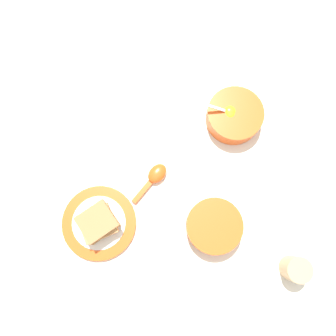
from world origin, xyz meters
TOP-DOWN VIEW (x-y plane):
  - ground_plane at (0.00, 0.00)m, footprint 3.00×3.00m
  - egg_bowl at (-0.22, -0.06)m, footprint 0.16×0.16m
  - toast_plate at (0.22, -0.25)m, footprint 0.20×0.20m
  - toast_sandwich at (0.22, -0.24)m, footprint 0.12×0.12m
  - soup_spoon at (0.03, -0.17)m, footprint 0.13×0.05m
  - congee_bowl at (0.08, 0.03)m, footprint 0.15×0.15m
  - drinking_cup at (0.08, 0.26)m, footprint 0.07×0.07m

SIDE VIEW (x-z plane):
  - ground_plane at x=0.00m, z-range 0.00..0.00m
  - toast_plate at x=0.22m, z-range 0.00..0.01m
  - soup_spoon at x=0.03m, z-range 0.00..0.03m
  - congee_bowl at x=0.08m, z-range 0.00..0.05m
  - egg_bowl at x=-0.22m, z-range -0.01..0.07m
  - drinking_cup at x=0.08m, z-range 0.00..0.07m
  - toast_sandwich at x=0.22m, z-range 0.01..0.07m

